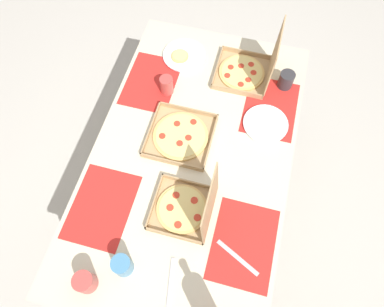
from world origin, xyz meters
The scene contains 17 objects.
ground_plane centered at (0.00, 0.00, 0.00)m, with size 6.00×6.00×0.00m, color beige.
dining_table centered at (0.00, 0.00, 0.65)m, with size 1.58×0.94×0.75m.
placemat_near_left centered at (-0.36, -0.32, 0.75)m, with size 0.36×0.26×0.00m, color red.
placemat_near_right centered at (0.36, -0.32, 0.75)m, with size 0.36×0.26×0.00m, color red.
placemat_far_left centered at (-0.36, 0.32, 0.75)m, with size 0.36×0.26×0.00m, color red.
placemat_far_right centered at (0.36, 0.32, 0.75)m, with size 0.36×0.26×0.00m, color red.
pizza_box_corner_left centered at (-0.07, -0.08, 0.76)m, with size 0.31×0.31×0.04m.
pizza_box_edge_far centered at (0.28, 0.06, 0.80)m, with size 0.26×0.26×0.29m.
pizza_box_corner_right centered at (-0.53, 0.17, 0.80)m, with size 0.28×0.29×0.31m.
plate_far_right centered at (-0.25, 0.31, 0.76)m, with size 0.22×0.22×0.02m.
plate_far_left centered at (-0.57, -0.20, 0.76)m, with size 0.24×0.24×0.03m.
cup_dark centered at (0.67, -0.25, 0.80)m, with size 0.08×0.08×0.10m, color #BF4742.
cup_clear_left centered at (-0.32, -0.22, 0.80)m, with size 0.07×0.07×0.10m, color #BF4742.
cup_clear_right centered at (0.57, -0.13, 0.80)m, with size 0.08×0.08×0.10m, color teal.
cup_spare centered at (-0.51, 0.37, 0.80)m, with size 0.08×0.08×0.09m, color #333338.
fork_by_far_left centered at (0.58, 0.07, 0.75)m, with size 0.19×0.02×0.01m, color #B7B7BC.
knife_by_near_left centered at (0.42, 0.31, 0.75)m, with size 0.21×0.02×0.01m, color #B7B7BC.
Camera 1 is at (0.71, 0.19, 2.23)m, focal length 32.51 mm.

